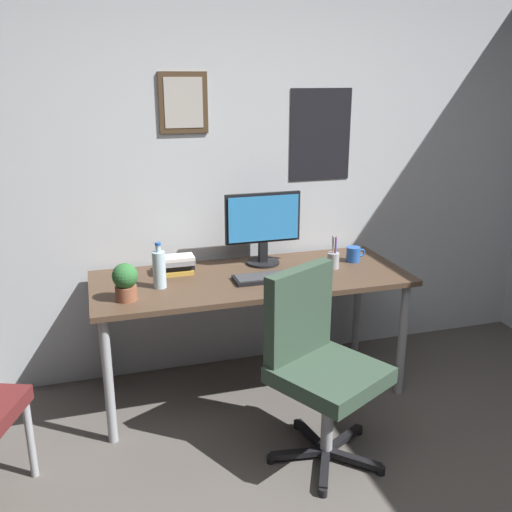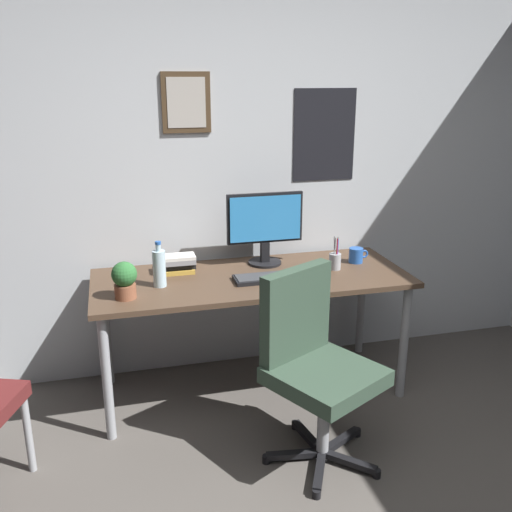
% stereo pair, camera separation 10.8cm
% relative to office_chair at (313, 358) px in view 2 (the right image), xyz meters
% --- Properties ---
extents(wall_back, '(4.40, 0.10, 2.60)m').
position_rel_office_chair_xyz_m(wall_back, '(-0.12, 1.10, 0.77)').
color(wall_back, silver).
rests_on(wall_back, ground_plane).
extents(desk, '(1.79, 0.71, 0.73)m').
position_rel_office_chair_xyz_m(desk, '(-0.14, 0.66, 0.13)').
color(desk, '#4C3828').
rests_on(desk, ground_plane).
extents(office_chair, '(0.62, 0.62, 0.95)m').
position_rel_office_chair_xyz_m(office_chair, '(0.00, 0.00, 0.00)').
color(office_chair, '#334738').
rests_on(office_chair, ground_plane).
extents(monitor, '(0.46, 0.20, 0.43)m').
position_rel_office_chair_xyz_m(monitor, '(-0.01, 0.86, 0.44)').
color(monitor, black).
rests_on(monitor, desk).
extents(keyboard, '(0.43, 0.15, 0.03)m').
position_rel_office_chair_xyz_m(keyboard, '(-0.04, 0.58, 0.21)').
color(keyboard, black).
rests_on(keyboard, desk).
extents(computer_mouse, '(0.06, 0.11, 0.04)m').
position_rel_office_chair_xyz_m(computer_mouse, '(0.26, 0.57, 0.22)').
color(computer_mouse, black).
rests_on(computer_mouse, desk).
extents(water_bottle, '(0.07, 0.07, 0.25)m').
position_rel_office_chair_xyz_m(water_bottle, '(-0.66, 0.63, 0.31)').
color(water_bottle, silver).
rests_on(water_bottle, desk).
extents(coffee_mug_near, '(0.12, 0.08, 0.09)m').
position_rel_office_chair_xyz_m(coffee_mug_near, '(0.54, 0.74, 0.25)').
color(coffee_mug_near, '#2659B2').
rests_on(coffee_mug_near, desk).
extents(potted_plant, '(0.13, 0.13, 0.20)m').
position_rel_office_chair_xyz_m(potted_plant, '(-0.85, 0.50, 0.31)').
color(potted_plant, brown).
rests_on(potted_plant, desk).
extents(pen_cup, '(0.07, 0.07, 0.20)m').
position_rel_office_chair_xyz_m(pen_cup, '(0.36, 0.66, 0.26)').
color(pen_cup, '#9EA0A5').
rests_on(pen_cup, desk).
extents(book_stack_left, '(0.19, 0.16, 0.11)m').
position_rel_office_chair_xyz_m(book_stack_left, '(-0.53, 0.84, 0.25)').
color(book_stack_left, gold).
rests_on(book_stack_left, desk).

